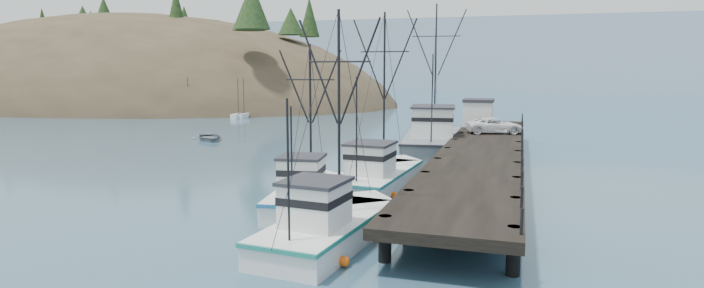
% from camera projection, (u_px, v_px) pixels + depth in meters
% --- Properties ---
extents(ground, '(400.00, 400.00, 0.00)m').
position_uv_depth(ground, '(202.00, 215.00, 30.34)').
color(ground, '#2D4E65').
rests_on(ground, ground).
extents(pier, '(6.00, 44.00, 2.00)m').
position_uv_depth(pier, '(482.00, 153.00, 41.15)').
color(pier, black).
rests_on(pier, ground).
extents(headland, '(134.80, 78.00, 51.00)m').
position_uv_depth(headland, '(107.00, 121.00, 127.18)').
color(headland, '#382D1E').
rests_on(headland, ground).
extents(distant_ridge, '(360.00, 40.00, 26.00)m').
position_uv_depth(distant_ridge, '(501.00, 89.00, 188.22)').
color(distant_ridge, '#9EB2C6').
rests_on(distant_ridge, ground).
extents(distant_ridge_far, '(180.00, 25.00, 18.00)m').
position_uv_depth(distant_ridge_far, '(372.00, 86.00, 216.97)').
color(distant_ridge_far, silver).
rests_on(distant_ridge_far, ground).
extents(moored_sailboats, '(23.93, 16.51, 6.35)m').
position_uv_depth(moored_sailboats, '(223.00, 112.00, 93.56)').
color(moored_sailboats, white).
rests_on(moored_sailboats, ground).
extents(trawler_near, '(4.55, 11.01, 11.14)m').
position_uv_depth(trawler_near, '(330.00, 225.00, 25.65)').
color(trawler_near, white).
rests_on(trawler_near, ground).
extents(trawler_mid, '(4.35, 9.74, 9.81)m').
position_uv_depth(trawler_mid, '(308.00, 194.00, 31.89)').
color(trawler_mid, white).
rests_on(trawler_mid, ground).
extents(trawler_far, '(4.60, 11.98, 12.12)m').
position_uv_depth(trawler_far, '(378.00, 175.00, 37.28)').
color(trawler_far, white).
rests_on(trawler_far, ground).
extents(work_vessel, '(6.96, 17.58, 14.36)m').
position_uv_depth(work_vessel, '(433.00, 139.00, 52.14)').
color(work_vessel, slate).
rests_on(work_vessel, ground).
extents(pier_shed, '(3.00, 3.20, 2.80)m').
position_uv_depth(pier_shed, '(478.00, 112.00, 56.26)').
color(pier_shed, silver).
rests_on(pier_shed, pier).
extents(pickup_truck, '(5.64, 3.77, 1.44)m').
position_uv_depth(pickup_truck, '(495.00, 125.00, 50.50)').
color(pickup_truck, white).
rests_on(pickup_truck, pier).
extents(motorboat, '(5.89, 5.96, 1.01)m').
position_uv_depth(motorboat, '(209.00, 140.00, 60.66)').
color(motorboat, slate).
rests_on(motorboat, ground).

